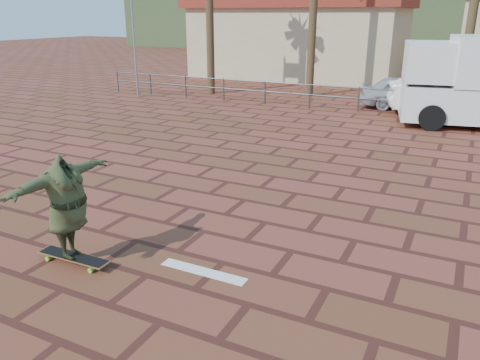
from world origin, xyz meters
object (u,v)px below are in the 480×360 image
at_px(car_silver, 410,92).
at_px(car_white, 455,93).
at_px(skateboarder, 67,207).
at_px(longboard, 74,257).

height_order(car_silver, car_white, car_white).
relative_size(skateboarder, car_silver, 0.52).
bearing_deg(car_white, longboard, 147.60).
height_order(longboard, car_white, car_white).
distance_m(longboard, car_silver, 15.83).
xyz_separation_m(longboard, car_silver, (2.90, 15.56, 0.56)).
relative_size(skateboarder, car_white, 0.40).
bearing_deg(longboard, car_silver, 77.90).
height_order(skateboarder, car_white, skateboarder).
relative_size(longboard, skateboarder, 0.62).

